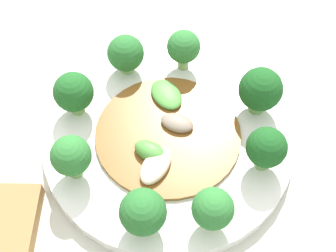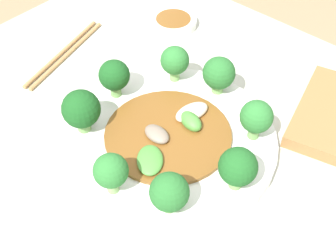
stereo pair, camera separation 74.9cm
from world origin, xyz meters
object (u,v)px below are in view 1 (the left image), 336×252
at_px(broccoli_northwest, 213,209).
at_px(stirfry_center, 166,134).
at_px(broccoli_north, 143,212).
at_px(plate, 168,139).
at_px(broccoli_south, 184,48).
at_px(broccoli_west, 266,148).
at_px(broccoli_east, 74,93).
at_px(broccoli_northeast, 71,156).
at_px(broccoli_southwest, 260,90).
at_px(broccoli_southeast, 126,54).

xyz_separation_m(broccoli_northwest, stirfry_center, (0.08, -0.10, -0.03)).
xyz_separation_m(broccoli_north, stirfry_center, (0.01, -0.12, -0.03)).
bearing_deg(plate, broccoli_south, -85.02).
distance_m(plate, broccoli_west, 0.13).
bearing_deg(broccoli_east, broccoli_south, -135.72).
bearing_deg(broccoli_south, broccoli_northwest, 111.52).
relative_size(broccoli_northeast, broccoli_east, 1.00).
bearing_deg(plate, broccoli_southwest, -144.85).
bearing_deg(broccoli_southeast, broccoli_south, -159.76).
height_order(broccoli_southeast, stirfry_center, broccoli_southeast).
height_order(broccoli_southwest, stirfry_center, broccoli_southwest).
xyz_separation_m(broccoli_northwest, broccoli_southwest, (-0.02, -0.17, 0.00)).
relative_size(broccoli_northeast, broccoli_west, 0.99).
height_order(broccoli_northeast, stirfry_center, broccoli_northeast).
bearing_deg(broccoli_south, plate, 94.98).
xyz_separation_m(plate, broccoli_northwest, (-0.07, 0.10, 0.04)).
relative_size(broccoli_south, broccoli_east, 0.97).
bearing_deg(broccoli_south, stirfry_center, 93.90).
distance_m(plate, stirfry_center, 0.01).
height_order(broccoli_northwest, broccoli_west, broccoli_west).
relative_size(broccoli_northwest, broccoli_southwest, 0.89).
bearing_deg(broccoli_southeast, broccoli_northwest, 129.64).
bearing_deg(broccoli_northeast, broccoli_southeast, -92.65).
relative_size(broccoli_southeast, broccoli_north, 0.94).
distance_m(broccoli_northeast, broccoli_south, 0.21).
bearing_deg(broccoli_southwest, plate, 35.15).
bearing_deg(broccoli_east, plate, 176.59).
distance_m(broccoli_southeast, broccoli_northwest, 0.25).
bearing_deg(broccoli_northwest, broccoli_west, -115.83).
bearing_deg(broccoli_northwest, stirfry_center, -51.76).
xyz_separation_m(broccoli_west, broccoli_southwest, (0.02, -0.08, 0.00)).
bearing_deg(broccoli_west, broccoli_northwest, 64.17).
relative_size(plate, broccoli_north, 5.05).
relative_size(broccoli_north, stirfry_center, 0.34).
height_order(broccoli_southeast, broccoli_west, broccoli_west).
bearing_deg(broccoli_west, broccoli_northeast, 18.01).
xyz_separation_m(plate, broccoli_south, (0.01, -0.12, 0.05)).
bearing_deg(broccoli_northeast, stirfry_center, -138.60).
xyz_separation_m(broccoli_northwest, broccoli_north, (0.07, 0.02, -0.00)).
bearing_deg(broccoli_east, broccoli_northeast, 110.20).
bearing_deg(plate, broccoli_southeast, -47.53).
bearing_deg(broccoli_southeast, stirfry_center, 131.07).
distance_m(broccoli_north, broccoli_east, 0.18).
xyz_separation_m(plate, broccoli_west, (-0.12, 0.01, 0.05)).
height_order(broccoli_east, stirfry_center, broccoli_east).
distance_m(broccoli_northeast, broccoli_northwest, 0.17).
bearing_deg(broccoli_southeast, broccoli_east, 64.23).
distance_m(broccoli_northwest, broccoli_east, 0.22).
distance_m(broccoli_northwest, broccoli_south, 0.23).
relative_size(broccoli_northwest, broccoli_east, 0.96).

